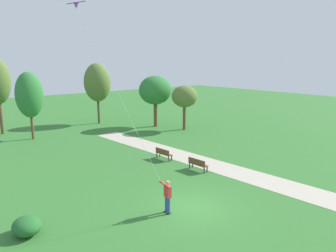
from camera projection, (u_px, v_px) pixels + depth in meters
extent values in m
plane|color=#33702D|center=(192.00, 208.00, 16.25)|extent=(120.00, 120.00, 0.00)
cube|color=#B7AD99|center=(235.00, 172.00, 21.47)|extent=(5.09, 32.09, 0.02)
cube|color=#232328|center=(168.00, 213.00, 15.56)|extent=(0.25, 0.14, 0.06)
cylinder|color=#2D4C8E|center=(169.00, 206.00, 15.48)|extent=(0.14, 0.14, 0.82)
cube|color=#232328|center=(166.00, 211.00, 15.76)|extent=(0.25, 0.14, 0.06)
cylinder|color=#2D4C8E|center=(166.00, 204.00, 15.68)|extent=(0.14, 0.14, 0.82)
cube|color=red|center=(168.00, 192.00, 15.44)|extent=(0.27, 0.42, 0.60)
sphere|color=#DBB28E|center=(168.00, 183.00, 15.34)|extent=(0.22, 0.22, 0.22)
ellipsoid|color=olive|center=(168.00, 182.00, 15.34)|extent=(0.25, 0.25, 0.13)
cylinder|color=red|center=(165.00, 185.00, 15.16)|extent=(0.50, 0.40, 0.43)
cylinder|color=red|center=(163.00, 183.00, 15.30)|extent=(0.55, 0.29, 0.43)
sphere|color=#DBB28E|center=(161.00, 182.00, 15.12)|extent=(0.10, 0.10, 0.10)
cone|color=purple|center=(76.00, 6.00, 11.61)|extent=(0.25, 0.25, 0.22)
cylinder|color=black|center=(76.00, 3.00, 11.59)|extent=(0.33, 1.03, 0.02)
cylinder|color=silver|center=(124.00, 106.00, 13.37)|extent=(3.65, 0.48, 7.80)
cube|color=brown|center=(198.00, 164.00, 21.70)|extent=(0.57, 1.53, 0.05)
cube|color=brown|center=(197.00, 162.00, 21.52)|extent=(0.17, 1.50, 0.40)
cube|color=#2D2D33|center=(193.00, 165.00, 22.33)|extent=(0.06, 0.06, 0.45)
cube|color=#2D2D33|center=(190.00, 166.00, 22.11)|extent=(0.06, 0.06, 0.45)
cube|color=#2D2D33|center=(207.00, 169.00, 21.38)|extent=(0.06, 0.06, 0.45)
cube|color=#2D2D33|center=(204.00, 170.00, 21.16)|extent=(0.06, 0.06, 0.45)
cube|color=brown|center=(164.00, 154.00, 24.16)|extent=(0.57, 1.53, 0.05)
cube|color=brown|center=(162.00, 151.00, 23.99)|extent=(0.17, 1.50, 0.40)
cube|color=#2D2D33|center=(160.00, 154.00, 24.79)|extent=(0.06, 0.06, 0.45)
cube|color=#2D2D33|center=(157.00, 155.00, 24.57)|extent=(0.06, 0.06, 0.45)
cube|color=#2D2D33|center=(172.00, 158.00, 23.84)|extent=(0.06, 0.06, 0.45)
cube|color=#2D2D33|center=(169.00, 159.00, 23.63)|extent=(0.06, 0.06, 0.45)
cylinder|color=brown|center=(32.00, 125.00, 30.28)|extent=(0.25, 0.25, 2.82)
ellipsoid|color=#2D7533|center=(29.00, 95.00, 29.67)|extent=(2.58, 2.28, 4.41)
cylinder|color=brown|center=(155.00, 113.00, 36.19)|extent=(0.42, 0.42, 3.11)
ellipsoid|color=#2D7533|center=(155.00, 90.00, 35.63)|extent=(3.93, 3.44, 3.31)
cylinder|color=brown|center=(99.00, 110.00, 37.93)|extent=(0.29, 0.29, 3.41)
ellipsoid|color=#567033|center=(97.00, 82.00, 37.24)|extent=(3.15, 3.39, 4.61)
cylinder|color=brown|center=(1.00, 116.00, 32.37)|extent=(0.33, 0.33, 3.89)
cylinder|color=brown|center=(184.00, 117.00, 34.51)|extent=(0.34, 0.34, 2.90)
ellipsoid|color=#567033|center=(184.00, 96.00, 34.04)|extent=(2.81, 2.86, 2.41)
ellipsoid|color=#236028|center=(27.00, 226.00, 13.64)|extent=(1.23, 1.40, 0.82)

